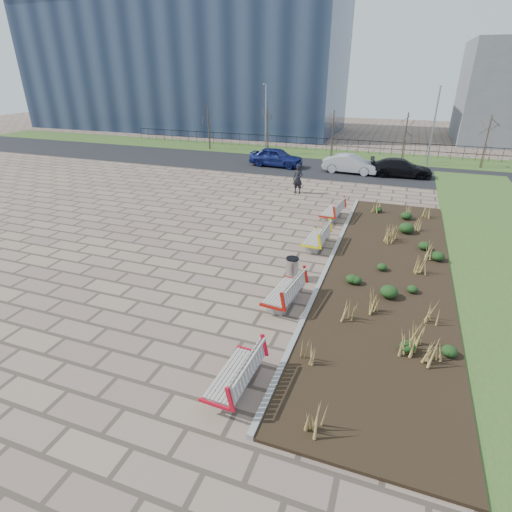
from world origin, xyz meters
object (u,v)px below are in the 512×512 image
(bench_a, at_px, (234,373))
(lamp_east, at_px, (433,127))
(car_blue, at_px, (276,157))
(car_silver, at_px, (351,164))
(bench_d, at_px, (332,210))
(litter_bin, at_px, (292,269))
(lamp_west, at_px, (266,120))
(bench_b, at_px, (283,290))
(pedestrian, at_px, (298,179))
(car_black, at_px, (401,168))
(bench_c, at_px, (316,236))

(bench_a, relative_size, lamp_east, 0.35)
(car_blue, distance_m, car_silver, 5.99)
(bench_d, distance_m, car_blue, 12.78)
(litter_bin, bearing_deg, lamp_west, 111.28)
(bench_b, xyz_separation_m, pedestrian, (-2.93, 13.06, 0.42))
(bench_d, height_order, litter_bin, bench_d)
(lamp_east, bearing_deg, litter_bin, -102.91)
(bench_b, bearing_deg, car_black, 87.47)
(bench_c, bearing_deg, bench_a, -87.62)
(litter_bin, bearing_deg, bench_d, 88.51)
(bench_a, bearing_deg, lamp_west, 109.81)
(bench_b, relative_size, pedestrian, 1.14)
(bench_d, xyz_separation_m, car_blue, (-6.54, 10.97, 0.26))
(litter_bin, relative_size, lamp_east, 0.14)
(bench_a, xyz_separation_m, bench_d, (0.00, 13.22, 0.00))
(bench_b, height_order, pedestrian, pedestrian)
(bench_d, distance_m, litter_bin, 7.17)
(bench_b, height_order, car_blue, car_blue)
(bench_b, bearing_deg, pedestrian, 108.88)
(car_black, height_order, lamp_east, lamp_east)
(bench_c, height_order, car_black, car_black)
(litter_bin, xyz_separation_m, car_black, (3.24, 18.06, 0.24))
(litter_bin, height_order, car_silver, car_silver)
(bench_b, bearing_deg, car_silver, 97.83)
(bench_b, distance_m, pedestrian, 13.39)
(bench_a, height_order, lamp_west, lamp_west)
(bench_d, xyz_separation_m, lamp_east, (5.00, 15.47, 2.54))
(litter_bin, height_order, pedestrian, pedestrian)
(pedestrian, height_order, lamp_west, lamp_west)
(car_blue, bearing_deg, bench_a, -160.67)
(car_blue, bearing_deg, lamp_east, -64.53)
(car_black, bearing_deg, lamp_east, -28.14)
(lamp_west, bearing_deg, car_black, -20.76)
(car_silver, bearing_deg, car_black, -83.53)
(pedestrian, relative_size, car_silver, 0.45)
(car_silver, bearing_deg, bench_d, -173.16)
(bench_c, distance_m, pedestrian, 8.54)
(bench_b, xyz_separation_m, lamp_east, (5.00, 24.43, 2.54))
(bench_a, xyz_separation_m, car_silver, (-0.55, 23.96, 0.20))
(litter_bin, distance_m, car_black, 18.35)
(bench_a, bearing_deg, bench_d, 92.39)
(bench_d, bearing_deg, bench_c, -83.91)
(bench_c, relative_size, litter_bin, 2.48)
(car_silver, height_order, lamp_west, lamp_west)
(bench_a, relative_size, pedestrian, 1.14)
(litter_bin, bearing_deg, bench_b, -84.06)
(bench_d, distance_m, car_silver, 10.75)
(pedestrian, distance_m, car_blue, 7.77)
(bench_c, relative_size, lamp_east, 0.35)
(bench_c, distance_m, lamp_west, 21.52)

